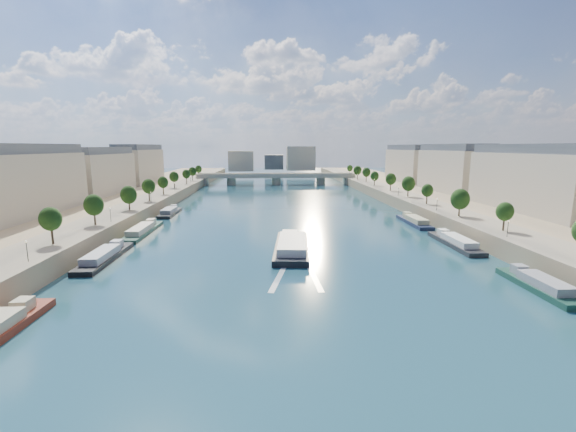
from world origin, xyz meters
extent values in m
plane|color=#0B2432|center=(0.00, 100.00, 0.00)|extent=(700.00, 700.00, 0.00)
cube|color=#9E8460|center=(-72.00, 100.00, 2.50)|extent=(44.00, 520.00, 5.00)
cube|color=#9E8460|center=(72.00, 100.00, 2.50)|extent=(44.00, 520.00, 5.00)
cube|color=gray|center=(-57.00, 100.00, 5.05)|extent=(14.00, 520.00, 0.10)
cube|color=gray|center=(57.00, 100.00, 5.05)|extent=(14.00, 520.00, 0.10)
cylinder|color=#382B1E|center=(-55.00, 42.00, 6.91)|extent=(0.50, 0.50, 3.82)
ellipsoid|color=#173411|center=(-55.00, 42.00, 10.50)|extent=(4.80, 4.80, 5.52)
cylinder|color=#382B1E|center=(-55.00, 66.00, 6.91)|extent=(0.50, 0.50, 3.82)
ellipsoid|color=#173411|center=(-55.00, 66.00, 10.50)|extent=(4.80, 4.80, 5.52)
cylinder|color=#382B1E|center=(-55.00, 90.00, 6.91)|extent=(0.50, 0.50, 3.82)
ellipsoid|color=#173411|center=(-55.00, 90.00, 10.50)|extent=(4.80, 4.80, 5.52)
cylinder|color=#382B1E|center=(-55.00, 114.00, 6.91)|extent=(0.50, 0.50, 3.82)
ellipsoid|color=#173411|center=(-55.00, 114.00, 10.50)|extent=(4.80, 4.80, 5.52)
cylinder|color=#382B1E|center=(-55.00, 138.00, 6.91)|extent=(0.50, 0.50, 3.82)
ellipsoid|color=#173411|center=(-55.00, 138.00, 10.50)|extent=(4.80, 4.80, 5.52)
cylinder|color=#382B1E|center=(-55.00, 162.00, 6.91)|extent=(0.50, 0.50, 3.82)
ellipsoid|color=#173411|center=(-55.00, 162.00, 10.50)|extent=(4.80, 4.80, 5.52)
cylinder|color=#382B1E|center=(-55.00, 186.00, 6.91)|extent=(0.50, 0.50, 3.82)
ellipsoid|color=#173411|center=(-55.00, 186.00, 10.50)|extent=(4.80, 4.80, 5.52)
cylinder|color=#382B1E|center=(-55.00, 210.00, 6.91)|extent=(0.50, 0.50, 3.82)
ellipsoid|color=#173411|center=(-55.00, 210.00, 10.50)|extent=(4.80, 4.80, 5.52)
cylinder|color=#382B1E|center=(-55.00, 234.00, 6.91)|extent=(0.50, 0.50, 3.82)
ellipsoid|color=#173411|center=(-55.00, 234.00, 10.50)|extent=(4.80, 4.80, 5.52)
cylinder|color=#382B1E|center=(55.00, 50.00, 6.91)|extent=(0.50, 0.50, 3.82)
ellipsoid|color=#173411|center=(55.00, 50.00, 10.50)|extent=(4.80, 4.80, 5.52)
cylinder|color=#382B1E|center=(55.00, 74.00, 6.91)|extent=(0.50, 0.50, 3.82)
ellipsoid|color=#173411|center=(55.00, 74.00, 10.50)|extent=(4.80, 4.80, 5.52)
cylinder|color=#382B1E|center=(55.00, 98.00, 6.91)|extent=(0.50, 0.50, 3.82)
ellipsoid|color=#173411|center=(55.00, 98.00, 10.50)|extent=(4.80, 4.80, 5.52)
cylinder|color=#382B1E|center=(55.00, 122.00, 6.91)|extent=(0.50, 0.50, 3.82)
ellipsoid|color=#173411|center=(55.00, 122.00, 10.50)|extent=(4.80, 4.80, 5.52)
cylinder|color=#382B1E|center=(55.00, 146.00, 6.91)|extent=(0.50, 0.50, 3.82)
ellipsoid|color=#173411|center=(55.00, 146.00, 10.50)|extent=(4.80, 4.80, 5.52)
cylinder|color=#382B1E|center=(55.00, 170.00, 6.91)|extent=(0.50, 0.50, 3.82)
ellipsoid|color=#173411|center=(55.00, 170.00, 10.50)|extent=(4.80, 4.80, 5.52)
cylinder|color=#382B1E|center=(55.00, 194.00, 6.91)|extent=(0.50, 0.50, 3.82)
ellipsoid|color=#173411|center=(55.00, 194.00, 10.50)|extent=(4.80, 4.80, 5.52)
cylinder|color=#382B1E|center=(55.00, 218.00, 6.91)|extent=(0.50, 0.50, 3.82)
ellipsoid|color=#173411|center=(55.00, 218.00, 10.50)|extent=(4.80, 4.80, 5.52)
cylinder|color=#382B1E|center=(55.00, 242.00, 6.91)|extent=(0.50, 0.50, 3.82)
ellipsoid|color=#173411|center=(55.00, 242.00, 10.50)|extent=(4.80, 4.80, 5.52)
cylinder|color=black|center=(-52.50, 30.00, 7.00)|extent=(0.14, 0.14, 4.00)
sphere|color=#FFE5B2|center=(-52.50, 30.00, 9.10)|extent=(0.36, 0.36, 0.36)
cylinder|color=black|center=(-52.50, 70.00, 7.00)|extent=(0.14, 0.14, 4.00)
sphere|color=#FFE5B2|center=(-52.50, 70.00, 9.10)|extent=(0.36, 0.36, 0.36)
cylinder|color=black|center=(-52.50, 110.00, 7.00)|extent=(0.14, 0.14, 4.00)
sphere|color=#FFE5B2|center=(-52.50, 110.00, 9.10)|extent=(0.36, 0.36, 0.36)
cylinder|color=black|center=(-52.50, 150.00, 7.00)|extent=(0.14, 0.14, 4.00)
sphere|color=#FFE5B2|center=(-52.50, 150.00, 9.10)|extent=(0.36, 0.36, 0.36)
cylinder|color=black|center=(-52.50, 190.00, 7.00)|extent=(0.14, 0.14, 4.00)
sphere|color=#FFE5B2|center=(-52.50, 190.00, 9.10)|extent=(0.36, 0.36, 0.36)
cylinder|color=black|center=(52.50, 45.00, 7.00)|extent=(0.14, 0.14, 4.00)
sphere|color=#FFE5B2|center=(52.50, 45.00, 9.10)|extent=(0.36, 0.36, 0.36)
cylinder|color=black|center=(52.50, 85.00, 7.00)|extent=(0.14, 0.14, 4.00)
sphere|color=#FFE5B2|center=(52.50, 85.00, 9.10)|extent=(0.36, 0.36, 0.36)
cylinder|color=black|center=(52.50, 125.00, 7.00)|extent=(0.14, 0.14, 4.00)
sphere|color=#FFE5B2|center=(52.50, 125.00, 9.10)|extent=(0.36, 0.36, 0.36)
cylinder|color=black|center=(52.50, 165.00, 7.00)|extent=(0.14, 0.14, 4.00)
sphere|color=#FFE5B2|center=(52.50, 165.00, 9.10)|extent=(0.36, 0.36, 0.36)
cylinder|color=black|center=(52.50, 205.00, 7.00)|extent=(0.14, 0.14, 4.00)
sphere|color=#FFE5B2|center=(52.50, 205.00, 9.10)|extent=(0.36, 0.36, 0.36)
cube|color=beige|center=(-85.00, 83.00, 15.00)|extent=(16.00, 52.00, 20.00)
cube|color=#474C54|center=(-85.00, 83.00, 26.60)|extent=(14.72, 50.44, 3.20)
cube|color=beige|center=(-85.00, 141.00, 15.00)|extent=(16.00, 52.00, 20.00)
cube|color=#474C54|center=(-85.00, 141.00, 26.60)|extent=(14.72, 50.44, 3.20)
cube|color=beige|center=(-85.00, 199.00, 15.00)|extent=(16.00, 52.00, 20.00)
cube|color=#474C54|center=(-85.00, 199.00, 26.60)|extent=(14.72, 50.44, 3.20)
cube|color=beige|center=(85.00, 83.00, 15.00)|extent=(16.00, 52.00, 20.00)
cube|color=#474C54|center=(85.00, 83.00, 26.60)|extent=(14.72, 50.44, 3.20)
cube|color=beige|center=(85.00, 141.00, 15.00)|extent=(16.00, 52.00, 20.00)
cube|color=#474C54|center=(85.00, 141.00, 26.60)|extent=(14.72, 50.44, 3.20)
cube|color=beige|center=(85.00, 199.00, 15.00)|extent=(16.00, 52.00, 20.00)
cube|color=#474C54|center=(85.00, 199.00, 26.60)|extent=(14.72, 50.44, 3.20)
cube|color=beige|center=(-30.00, 310.00, 14.00)|extent=(22.00, 18.00, 18.00)
cube|color=beige|center=(25.00, 320.00, 16.00)|extent=(26.00, 20.00, 22.00)
cube|color=#474C54|center=(0.00, 335.00, 12.00)|extent=(18.00, 16.00, 14.00)
cube|color=#C1B79E|center=(0.00, 231.04, 6.20)|extent=(112.00, 11.00, 2.20)
cube|color=#C1B79E|center=(0.00, 226.04, 7.70)|extent=(112.00, 0.80, 0.90)
cube|color=#C1B79E|center=(0.00, 236.04, 7.70)|extent=(112.00, 0.80, 0.90)
cylinder|color=#C1B79E|center=(-32.00, 231.04, 2.50)|extent=(6.40, 6.40, 5.00)
cylinder|color=#C1B79E|center=(0.00, 231.04, 2.50)|extent=(6.40, 6.40, 5.00)
cylinder|color=#C1B79E|center=(32.00, 231.04, 2.50)|extent=(6.40, 6.40, 5.00)
cube|color=#C1B79E|center=(-52.00, 231.04, 2.50)|extent=(6.00, 12.00, 5.00)
cube|color=#C1B79E|center=(52.00, 231.04, 2.50)|extent=(6.00, 12.00, 5.00)
cube|color=black|center=(0.04, 53.90, 0.47)|extent=(10.96, 30.58, 2.14)
cube|color=white|center=(0.04, 51.50, 2.51)|extent=(8.58, 20.00, 1.93)
cube|color=white|center=(0.04, 62.89, 2.44)|extent=(4.56, 3.93, 1.80)
cube|color=silver|center=(-3.16, 36.90, 0.02)|extent=(6.42, 25.71, 0.04)
cube|color=silver|center=(3.24, 36.90, 0.02)|extent=(2.27, 26.03, 0.04)
cube|color=#BCAE8D|center=(-45.50, 16.15, 2.10)|extent=(2.50, 2.84, 1.80)
cube|color=black|center=(-45.50, 47.62, 0.30)|extent=(5.00, 25.36, 1.80)
cube|color=#AFB2BB|center=(-45.50, 45.59, 2.00)|extent=(4.10, 13.95, 1.60)
cube|color=#AFB2BB|center=(-45.50, 55.22, 2.10)|extent=(2.50, 3.04, 1.80)
cube|color=#194031|center=(-45.50, 76.50, 0.30)|extent=(5.00, 28.67, 1.80)
cube|color=beige|center=(-45.50, 74.21, 2.00)|extent=(4.10, 15.77, 1.60)
cube|color=beige|center=(-45.50, 85.10, 2.10)|extent=(2.50, 3.44, 1.80)
cube|color=black|center=(-45.50, 110.57, 0.30)|extent=(5.00, 20.79, 1.80)
cube|color=gray|center=(-45.50, 108.90, 2.00)|extent=(4.10, 11.43, 1.60)
cube|color=gray|center=(-45.50, 116.80, 2.10)|extent=(2.50, 2.49, 1.80)
cube|color=#1A4134|center=(45.50, 23.22, 0.30)|extent=(5.00, 20.20, 1.80)
cube|color=gray|center=(45.50, 21.61, 2.00)|extent=(4.10, 11.11, 1.60)
cube|color=gray|center=(45.50, 29.29, 2.10)|extent=(2.50, 2.42, 1.80)
cube|color=#262628|center=(45.50, 56.73, 0.30)|extent=(5.00, 24.79, 1.80)
cube|color=white|center=(45.50, 54.75, 2.00)|extent=(4.10, 13.63, 1.60)
cube|color=white|center=(45.50, 64.17, 2.10)|extent=(2.50, 2.97, 1.80)
cube|color=#1C243D|center=(45.50, 86.95, 0.30)|extent=(5.00, 23.50, 1.80)
cube|color=#B9B48B|center=(45.50, 85.07, 2.00)|extent=(4.10, 12.92, 1.60)
cube|color=#B9B48B|center=(45.50, 94.00, 2.10)|extent=(2.50, 2.82, 1.80)
camera|label=1|loc=(-6.14, -44.06, 27.02)|focal=24.00mm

